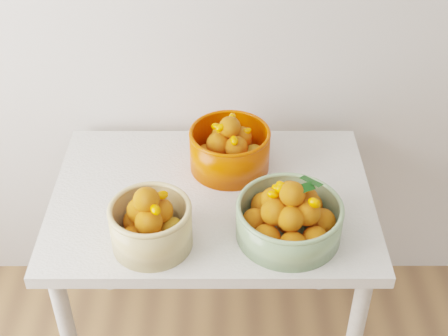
{
  "coord_description": "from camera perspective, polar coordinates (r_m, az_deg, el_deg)",
  "views": [
    {
      "loc": [
        -0.33,
        0.11,
        2.01
      ],
      "look_at": [
        -0.33,
        1.52,
        0.92
      ],
      "focal_mm": 50.0,
      "sensor_mm": 36.0,
      "label": 1
    }
  ],
  "objects": [
    {
      "name": "bowl_green",
      "position": [
        1.78,
        5.97,
        -4.5
      ],
      "size": [
        0.31,
        0.31,
        0.2
      ],
      "rotation": [
        0.0,
        0.0,
        -0.03
      ],
      "color": "gray",
      "rests_on": "table"
    },
    {
      "name": "bowl_orange",
      "position": [
        2.02,
        0.53,
        1.83
      ],
      "size": [
        0.35,
        0.35,
        0.19
      ],
      "rotation": [
        0.0,
        0.0,
        -0.42
      ],
      "color": "#D73500",
      "rests_on": "table"
    },
    {
      "name": "table",
      "position": [
        2.01,
        -1.09,
        -4.51
      ],
      "size": [
        1.0,
        0.7,
        0.75
      ],
      "color": "silver",
      "rests_on": "ground"
    },
    {
      "name": "bowl_cream",
      "position": [
        1.75,
        -6.7,
        -5.09
      ],
      "size": [
        0.28,
        0.28,
        0.2
      ],
      "rotation": [
        0.0,
        0.0,
        -0.23
      ],
      "color": "tan",
      "rests_on": "table"
    }
  ]
}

